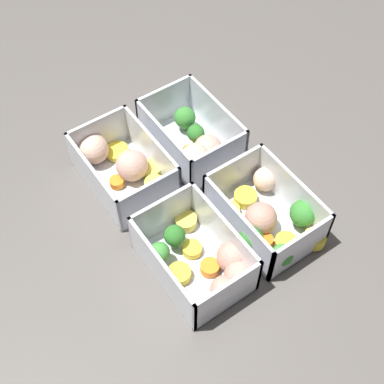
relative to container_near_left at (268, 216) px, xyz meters
The scene contains 5 objects.
ground_plane 0.12m from the container_near_left, 33.34° to the left, with size 4.00×4.00×0.00m, color #56514C.
container_near_left is the anchor object (origin of this frame).
container_near_right 0.18m from the container_near_left, ahead, with size 0.16×0.11×0.07m.
container_far_left 0.12m from the container_near_left, 91.74° to the left, with size 0.17×0.13×0.07m.
container_far_right 0.24m from the container_near_left, 31.80° to the left, with size 0.18×0.12×0.07m.
Camera 1 is at (-0.39, 0.27, 0.67)m, focal length 50.00 mm.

